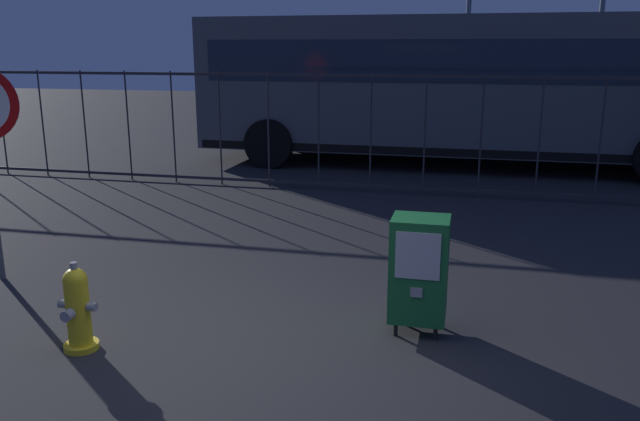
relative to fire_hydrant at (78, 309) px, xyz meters
name	(u,v)px	position (x,y,z in m)	size (l,w,h in m)	color
ground_plane	(250,351)	(1.35, 0.29, -0.35)	(60.00, 60.00, 0.00)	#262628
fire_hydrant	(78,309)	(0.00, 0.00, 0.00)	(0.33, 0.31, 0.75)	yellow
newspaper_box_primary	(419,269)	(2.64, 0.99, 0.22)	(0.48, 0.42, 1.02)	black
fence_barrier	(371,133)	(1.35, 6.40, 0.67)	(18.03, 0.04, 2.00)	#2D2D33
bus_near	(458,82)	(2.66, 9.40, 1.36)	(10.51, 2.82, 3.00)	#4C5156
bus_far	(461,75)	(2.64, 13.22, 1.36)	(10.62, 3.25, 3.00)	#19519E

